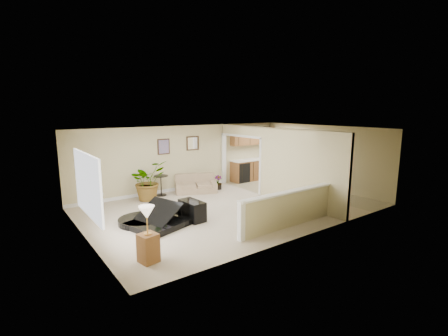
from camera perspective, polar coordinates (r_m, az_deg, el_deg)
floor at (r=10.60m, az=1.49°, el=-6.84°), size 9.00×9.00×0.00m
back_wall at (r=12.77m, az=-6.70°, el=1.82°), size 9.00×0.04×2.50m
front_wall at (r=8.18m, az=14.45°, el=-3.30°), size 9.00×0.04×2.50m
left_wall at (r=8.41m, az=-23.64°, el=-3.48°), size 0.04×6.00×2.50m
right_wall at (r=13.48m, az=16.89°, el=1.89°), size 0.04×6.00×2.50m
ceiling at (r=10.14m, az=1.56°, el=6.78°), size 9.00×6.00×0.04m
kitchen_vinyl at (r=12.69m, az=12.88°, el=-4.17°), size 2.70×6.00×0.01m
interior_partition at (r=11.65m, az=7.80°, el=0.81°), size 0.18×5.99×2.50m
pony_half_wall at (r=8.87m, az=11.05°, el=-7.00°), size 3.42×0.22×1.00m
left_window at (r=7.89m, az=-22.85°, el=-2.80°), size 0.05×2.15×1.45m
wall_art_left at (r=12.25m, az=-10.56°, el=3.71°), size 0.48×0.04×0.58m
wall_mirror at (r=12.83m, az=-5.52°, el=4.36°), size 0.55×0.04×0.55m
kitchen_cabinets at (r=14.44m, az=4.97°, el=1.32°), size 2.36×0.65×2.33m
piano at (r=9.04m, az=-12.01°, el=-6.25°), size 2.03×2.02×1.40m
piano_bench at (r=9.37m, az=-5.63°, el=-7.42°), size 0.49×0.87×0.56m
loveseat at (r=12.43m, az=-5.09°, el=-2.69°), size 1.86×1.44×0.87m
accent_table at (r=12.05m, az=-11.02°, el=-2.55°), size 0.52×0.52×0.75m
palm_plant at (r=11.55m, az=-13.27°, el=-2.24°), size 1.49×1.38×1.36m
small_plant at (r=12.79m, az=-1.08°, el=-2.72°), size 0.40×0.40×0.56m
lamp_stand at (r=6.99m, az=-13.24°, el=-12.00°), size 0.42×0.42×1.20m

